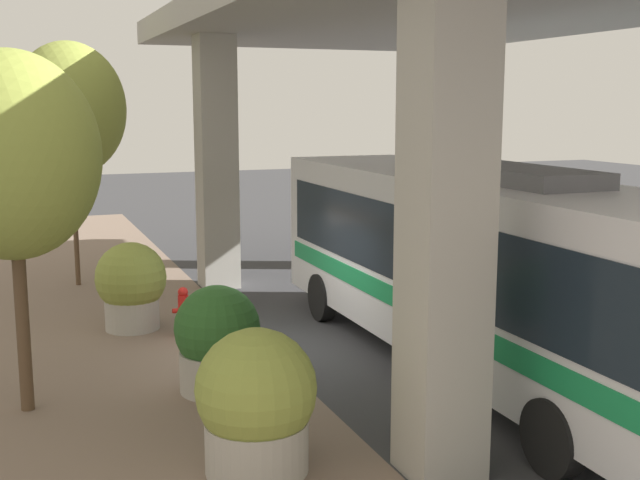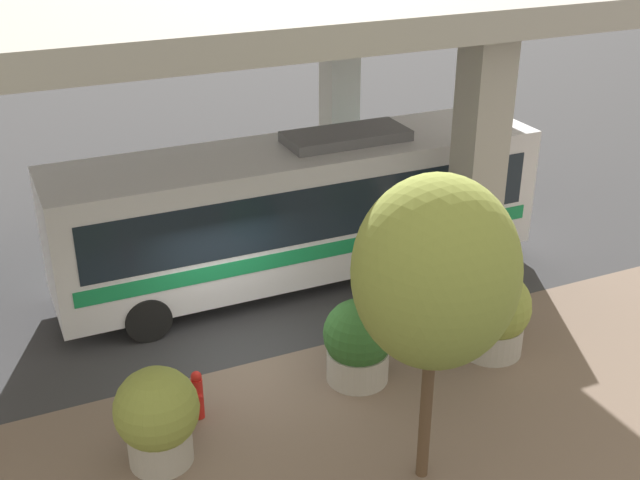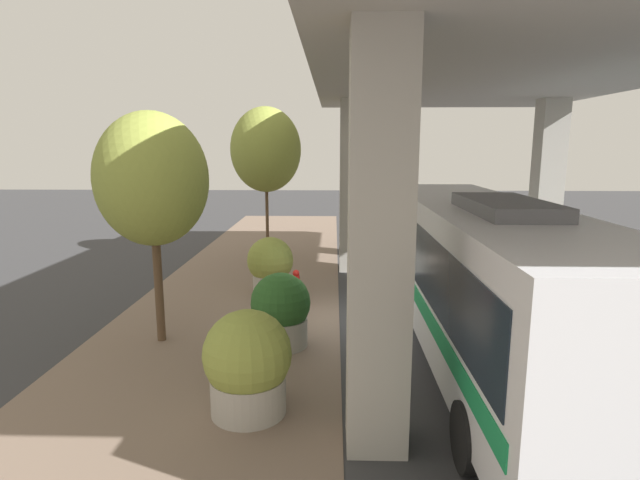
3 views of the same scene
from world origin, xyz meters
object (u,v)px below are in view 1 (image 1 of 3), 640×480
(fire_hydrant, at_px, (184,312))
(planter_back, at_px, (131,285))
(street_tree_far, at_px, (69,109))
(planter_middle, at_px, (257,403))
(street_tree_near, at_px, (12,157))
(planter_front, at_px, (218,340))
(bus, at_px, (475,260))

(fire_hydrant, distance_m, planter_back, 1.33)
(planter_back, distance_m, street_tree_far, 5.82)
(planter_middle, relative_size, street_tree_near, 0.35)
(street_tree_near, bearing_deg, planter_front, -4.82)
(planter_back, bearing_deg, street_tree_far, 98.58)
(planter_front, bearing_deg, planter_back, 100.46)
(planter_back, relative_size, street_tree_far, 0.30)
(planter_front, xyz_separation_m, planter_middle, (-0.25, -2.96, 0.06))
(planter_middle, xyz_separation_m, planter_back, (-0.51, 7.08, 0.02))
(street_tree_near, bearing_deg, planter_middle, -50.67)
(fire_hydrant, height_order, planter_back, planter_back)
(planter_front, bearing_deg, planter_middle, -94.82)
(fire_hydrant, distance_m, street_tree_far, 6.94)
(bus, bearing_deg, street_tree_far, 121.59)
(bus, distance_m, street_tree_far, 11.26)
(street_tree_far, bearing_deg, fire_hydrant, -74.21)
(bus, relative_size, fire_hydrant, 11.39)
(planter_front, distance_m, street_tree_near, 4.14)
(bus, height_order, street_tree_far, street_tree_far)
(bus, height_order, planter_back, bus)
(planter_front, relative_size, planter_back, 0.96)
(planter_back, distance_m, street_tree_near, 5.27)
(planter_middle, height_order, street_tree_near, street_tree_near)
(planter_middle, distance_m, street_tree_near, 5.06)
(fire_hydrant, bearing_deg, street_tree_near, -135.25)
(planter_front, bearing_deg, street_tree_near, 175.18)
(planter_front, bearing_deg, street_tree_far, 99.47)
(street_tree_far, bearing_deg, bus, -58.41)
(bus, relative_size, planter_middle, 6.26)
(fire_hydrant, distance_m, planter_front, 3.22)
(planter_back, bearing_deg, planter_middle, -85.88)
(street_tree_near, xyz_separation_m, street_tree_far, (1.42, 8.47, 0.61))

